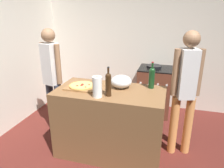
{
  "coord_description": "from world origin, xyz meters",
  "views": [
    {
      "loc": [
        0.65,
        -1.58,
        1.9
      ],
      "look_at": [
        -0.07,
        0.9,
        0.97
      ],
      "focal_mm": 33.58,
      "sensor_mm": 36.0,
      "label": 1
    }
  ],
  "objects_px": {
    "stove": "(154,91)",
    "paper_towel_roll": "(97,87)",
    "pizza": "(82,86)",
    "mixing_bowl": "(121,81)",
    "person_in_stripes": "(52,76)",
    "wine_bottle_clear": "(108,83)",
    "wine_bottle_green": "(152,77)",
    "person_in_red": "(186,88)"
  },
  "relations": [
    {
      "from": "stove",
      "to": "paper_towel_roll",
      "type": "bearing_deg",
      "value": -108.67
    },
    {
      "from": "pizza",
      "to": "mixing_bowl",
      "type": "xyz_separation_m",
      "value": [
        0.49,
        0.15,
        0.05
      ]
    },
    {
      "from": "paper_towel_roll",
      "to": "person_in_stripes",
      "type": "bearing_deg",
      "value": 150.27
    },
    {
      "from": "pizza",
      "to": "wine_bottle_clear",
      "type": "distance_m",
      "value": 0.46
    },
    {
      "from": "wine_bottle_green",
      "to": "stove",
      "type": "relative_size",
      "value": 0.38
    },
    {
      "from": "paper_towel_roll",
      "to": "person_in_red",
      "type": "height_order",
      "value": "person_in_red"
    },
    {
      "from": "wine_bottle_green",
      "to": "mixing_bowl",
      "type": "bearing_deg",
      "value": -165.77
    },
    {
      "from": "paper_towel_roll",
      "to": "person_in_stripes",
      "type": "height_order",
      "value": "person_in_stripes"
    },
    {
      "from": "pizza",
      "to": "wine_bottle_clear",
      "type": "xyz_separation_m",
      "value": [
        0.41,
        -0.16,
        0.12
      ]
    },
    {
      "from": "wine_bottle_green",
      "to": "wine_bottle_clear",
      "type": "bearing_deg",
      "value": -138.48
    },
    {
      "from": "pizza",
      "to": "mixing_bowl",
      "type": "relative_size",
      "value": 1.21
    },
    {
      "from": "paper_towel_roll",
      "to": "wine_bottle_clear",
      "type": "bearing_deg",
      "value": 30.99
    },
    {
      "from": "person_in_red",
      "to": "wine_bottle_clear",
      "type": "bearing_deg",
      "value": -154.26
    },
    {
      "from": "mixing_bowl",
      "to": "stove",
      "type": "height_order",
      "value": "mixing_bowl"
    },
    {
      "from": "stove",
      "to": "wine_bottle_clear",
      "type": "bearing_deg",
      "value": -105.57
    },
    {
      "from": "stove",
      "to": "person_in_stripes",
      "type": "xyz_separation_m",
      "value": [
        -1.46,
        -1.08,
        0.5
      ]
    },
    {
      "from": "pizza",
      "to": "wine_bottle_green",
      "type": "relative_size",
      "value": 0.94
    },
    {
      "from": "stove",
      "to": "person_in_red",
      "type": "bearing_deg",
      "value": -67.28
    },
    {
      "from": "wine_bottle_clear",
      "to": "mixing_bowl",
      "type": "bearing_deg",
      "value": 75.47
    },
    {
      "from": "wine_bottle_clear",
      "to": "stove",
      "type": "xyz_separation_m",
      "value": [
        0.43,
        1.53,
        -0.63
      ]
    },
    {
      "from": "wine_bottle_green",
      "to": "person_in_red",
      "type": "xyz_separation_m",
      "value": [
        0.43,
        0.02,
        -0.11
      ]
    },
    {
      "from": "paper_towel_roll",
      "to": "person_in_red",
      "type": "relative_size",
      "value": 0.15
    },
    {
      "from": "pizza",
      "to": "wine_bottle_clear",
      "type": "bearing_deg",
      "value": -21.33
    },
    {
      "from": "paper_towel_roll",
      "to": "wine_bottle_green",
      "type": "bearing_deg",
      "value": 39.65
    },
    {
      "from": "mixing_bowl",
      "to": "paper_towel_roll",
      "type": "xyz_separation_m",
      "value": [
        -0.19,
        -0.38,
        0.04
      ]
    },
    {
      "from": "wine_bottle_green",
      "to": "stove",
      "type": "xyz_separation_m",
      "value": [
        -0.03,
        1.12,
        -0.62
      ]
    },
    {
      "from": "stove",
      "to": "person_in_red",
      "type": "xyz_separation_m",
      "value": [
        0.46,
        -1.1,
        0.51
      ]
    },
    {
      "from": "wine_bottle_clear",
      "to": "wine_bottle_green",
      "type": "bearing_deg",
      "value": 41.52
    },
    {
      "from": "wine_bottle_clear",
      "to": "wine_bottle_green",
      "type": "relative_size",
      "value": 1.02
    },
    {
      "from": "pizza",
      "to": "person_in_stripes",
      "type": "xyz_separation_m",
      "value": [
        -0.62,
        0.29,
        -0.0
      ]
    },
    {
      "from": "wine_bottle_green",
      "to": "person_in_stripes",
      "type": "relative_size",
      "value": 0.21
    },
    {
      "from": "wine_bottle_clear",
      "to": "stove",
      "type": "bearing_deg",
      "value": 74.43
    },
    {
      "from": "wine_bottle_clear",
      "to": "person_in_stripes",
      "type": "height_order",
      "value": "person_in_stripes"
    },
    {
      "from": "wine_bottle_green",
      "to": "person_in_stripes",
      "type": "height_order",
      "value": "person_in_stripes"
    },
    {
      "from": "stove",
      "to": "person_in_stripes",
      "type": "distance_m",
      "value": 1.88
    },
    {
      "from": "mixing_bowl",
      "to": "person_in_stripes",
      "type": "xyz_separation_m",
      "value": [
        -1.11,
        0.14,
        -0.06
      ]
    },
    {
      "from": "wine_bottle_clear",
      "to": "person_in_stripes",
      "type": "xyz_separation_m",
      "value": [
        -1.03,
        0.46,
        -0.13
      ]
    },
    {
      "from": "paper_towel_roll",
      "to": "wine_bottle_green",
      "type": "height_order",
      "value": "wine_bottle_green"
    },
    {
      "from": "pizza",
      "to": "person_in_stripes",
      "type": "distance_m",
      "value": 0.69
    },
    {
      "from": "pizza",
      "to": "paper_towel_roll",
      "type": "distance_m",
      "value": 0.39
    },
    {
      "from": "wine_bottle_clear",
      "to": "person_in_stripes",
      "type": "relative_size",
      "value": 0.22
    },
    {
      "from": "stove",
      "to": "person_in_stripes",
      "type": "bearing_deg",
      "value": -143.58
    }
  ]
}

